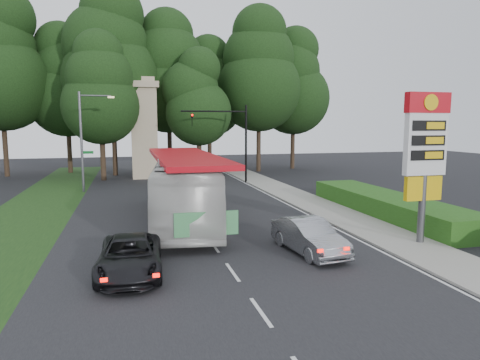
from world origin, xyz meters
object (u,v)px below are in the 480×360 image
object	(u,v)px
gas_station_pylon	(425,147)
monument	(144,128)
streetlight_signs	(84,137)
sedan_silver	(309,236)
traffic_signal_mast	(232,133)
suv_charcoal	(130,256)
transit_bus	(185,188)

from	to	relation	value
gas_station_pylon	monument	size ratio (longest dim) A/B	0.68
gas_station_pylon	streetlight_signs	xyz separation A→B (m)	(-16.19, 20.01, -0.01)
sedan_silver	streetlight_signs	bearing A→B (deg)	112.05
traffic_signal_mast	monument	xyz separation A→B (m)	(-7.68, 6.00, 0.43)
traffic_signal_mast	sedan_silver	world-z (taller)	traffic_signal_mast
traffic_signal_mast	suv_charcoal	distance (m)	24.83
gas_station_pylon	suv_charcoal	world-z (taller)	gas_station_pylon
gas_station_pylon	transit_bus	bearing A→B (deg)	142.62
sedan_silver	suv_charcoal	size ratio (longest dim) A/B	0.91
monument	transit_bus	bearing A→B (deg)	-85.96
traffic_signal_mast	streetlight_signs	size ratio (longest dim) A/B	0.90
suv_charcoal	gas_station_pylon	bearing A→B (deg)	6.08
transit_bus	suv_charcoal	distance (m)	8.76
gas_station_pylon	streetlight_signs	world-z (taller)	streetlight_signs
traffic_signal_mast	gas_station_pylon	bearing A→B (deg)	-80.91
gas_station_pylon	traffic_signal_mast	size ratio (longest dim) A/B	0.95
suv_charcoal	sedan_silver	bearing A→B (deg)	8.67
gas_station_pylon	traffic_signal_mast	bearing A→B (deg)	99.09
traffic_signal_mast	transit_bus	bearing A→B (deg)	-113.16
monument	suv_charcoal	bearing A→B (deg)	-93.30
gas_station_pylon	transit_bus	size ratio (longest dim) A/B	0.50
streetlight_signs	transit_bus	bearing A→B (deg)	-62.87
transit_bus	suv_charcoal	size ratio (longest dim) A/B	2.79
transit_bus	suv_charcoal	xyz separation A→B (m)	(-3.11, -8.11, -1.21)
suv_charcoal	monument	bearing A→B (deg)	89.84
monument	suv_charcoal	world-z (taller)	monument
traffic_signal_mast	transit_bus	size ratio (longest dim) A/B	0.53
transit_bus	suv_charcoal	world-z (taller)	transit_bus
monument	transit_bus	world-z (taller)	monument
streetlight_signs	sedan_silver	distance (m)	22.96
gas_station_pylon	transit_bus	world-z (taller)	gas_station_pylon
transit_bus	monument	bearing A→B (deg)	100.78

